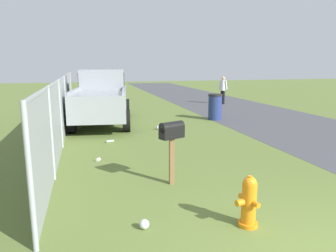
{
  "coord_description": "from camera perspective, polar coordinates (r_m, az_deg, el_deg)",
  "views": [
    {
      "loc": [
        -2.28,
        2.77,
        2.3
      ],
      "look_at": [
        4.95,
        0.85,
        0.82
      ],
      "focal_mm": 33.34,
      "sensor_mm": 36.0,
      "label": 1
    }
  ],
  "objects": [
    {
      "name": "litter_bottle_near_hydrant",
      "position": [
        9.51,
        -10.55,
        -2.76
      ],
      "size": [
        0.12,
        0.23,
        0.07
      ],
      "primitive_type": "cylinder",
      "rotation": [
        0.0,
        1.57,
        1.79
      ],
      "color": "#B2D8BF",
      "rests_on": "ground"
    },
    {
      "name": "fire_hydrant",
      "position": [
        4.73,
        14.53,
        -13.33
      ],
      "size": [
        0.4,
        0.37,
        0.76
      ],
      "rotation": [
        0.0,
        0.0,
        1.78
      ],
      "color": "orange",
      "rests_on": "ground"
    },
    {
      "name": "litter_bag_midfield_a",
      "position": [
        11.17,
        -1.81,
        -0.3
      ],
      "size": [
        0.14,
        0.14,
        0.14
      ],
      "primitive_type": "sphere",
      "color": "silver",
      "rests_on": "ground"
    },
    {
      "name": "litter_bag_far_scatter",
      "position": [
        4.65,
        -4.35,
        -17.48
      ],
      "size": [
        0.14,
        0.14,
        0.14
      ],
      "primitive_type": "sphere",
      "color": "silver",
      "rests_on": "ground"
    },
    {
      "name": "trash_bin",
      "position": [
        13.25,
        8.6,
        3.48
      ],
      "size": [
        0.59,
        0.59,
        1.08
      ],
      "color": "navy",
      "rests_on": "ground"
    },
    {
      "name": "litter_cup_by_mailbox",
      "position": [
        7.75,
        -12.65,
        -6.01
      ],
      "size": [
        0.13,
        0.13,
        0.08
      ],
      "primitive_type": "cylinder",
      "rotation": [
        0.0,
        1.57,
        5.59
      ],
      "color": "white",
      "rests_on": "ground"
    },
    {
      "name": "fence_section",
      "position": [
        10.36,
        -18.65,
        3.53
      ],
      "size": [
        12.91,
        0.07,
        1.9
      ],
      "color": "#9EA3A8",
      "rests_on": "ground"
    },
    {
      "name": "pickup_truck",
      "position": [
        12.73,
        -11.85,
        5.59
      ],
      "size": [
        5.5,
        2.64,
        2.09
      ],
      "rotation": [
        0.0,
        0.0,
        -0.13
      ],
      "color": "#93999E",
      "rests_on": "ground"
    },
    {
      "name": "mailbox",
      "position": [
        5.93,
        0.7,
        -1.62
      ],
      "size": [
        0.37,
        0.52,
        1.24
      ],
      "rotation": [
        0.0,
        0.0,
        0.39
      ],
      "color": "brown",
      "rests_on": "ground"
    },
    {
      "name": "pedestrian",
      "position": [
        18.57,
        10.02,
        6.8
      ],
      "size": [
        0.42,
        0.4,
        1.6
      ],
      "rotation": [
        0.0,
        0.0,
        5.33
      ],
      "color": "black",
      "rests_on": "ground"
    },
    {
      "name": "road_asphalt",
      "position": [
        11.51,
        27.24,
        -1.55
      ],
      "size": [
        60.0,
        5.15,
        0.01
      ],
      "primitive_type": "cube",
      "color": "#47474C",
      "rests_on": "ground"
    }
  ]
}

